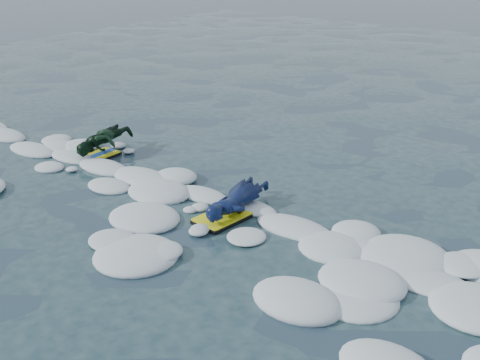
% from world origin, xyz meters
% --- Properties ---
extents(ground, '(120.00, 120.00, 0.00)m').
position_xyz_m(ground, '(0.00, 0.00, 0.00)').
color(ground, '#172E39').
rests_on(ground, ground).
extents(foam_band, '(12.00, 3.10, 0.30)m').
position_xyz_m(foam_band, '(0.00, 1.03, 0.00)').
color(foam_band, white).
rests_on(foam_band, ground).
extents(prone_woman_unit, '(0.76, 1.56, 0.38)m').
position_xyz_m(prone_woman_unit, '(0.93, 1.48, 0.20)').
color(prone_woman_unit, black).
rests_on(prone_woman_unit, ground).
extents(prone_child_unit, '(0.76, 1.32, 0.49)m').
position_xyz_m(prone_child_unit, '(-2.59, 1.98, 0.25)').
color(prone_child_unit, black).
rests_on(prone_child_unit, ground).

